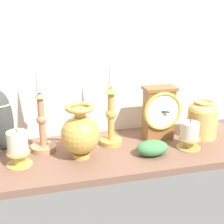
{
  "coord_description": "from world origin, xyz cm",
  "views": [
    {
      "loc": [
        -28.49,
        -98.99,
        49.27
      ],
      "look_at": [
        -2.26,
        0.0,
        14.0
      ],
      "focal_mm": 51.81,
      "sensor_mm": 36.0,
      "label": 1
    }
  ],
  "objects_px": {
    "mantel_clock": "(159,112)",
    "pillar_candle_near_clock": "(18,148)",
    "tall_ceramic_vase": "(2,121)",
    "brass_vase_bulbous": "(80,133)",
    "candlestick_tall_left": "(42,120)",
    "candlestick_tall_center": "(111,113)",
    "brass_vase_jar": "(203,118)",
    "pillar_candle_front": "(189,135)"
  },
  "relations": [
    {
      "from": "mantel_clock",
      "to": "candlestick_tall_left",
      "type": "xyz_separation_m",
      "value": [
        -0.42,
        0.01,
        0.01
      ]
    },
    {
      "from": "candlestick_tall_center",
      "to": "brass_vase_bulbous",
      "type": "distance_m",
      "value": 0.15
    },
    {
      "from": "brass_vase_bulbous",
      "to": "pillar_candle_near_clock",
      "type": "height_order",
      "value": "brass_vase_bulbous"
    },
    {
      "from": "candlestick_tall_center",
      "to": "pillar_candle_near_clock",
      "type": "height_order",
      "value": "candlestick_tall_center"
    },
    {
      "from": "brass_vase_bulbous",
      "to": "pillar_candle_near_clock",
      "type": "bearing_deg",
      "value": -178.83
    },
    {
      "from": "candlestick_tall_left",
      "to": "tall_ceramic_vase",
      "type": "distance_m",
      "value": 0.14
    },
    {
      "from": "mantel_clock",
      "to": "candlestick_tall_left",
      "type": "bearing_deg",
      "value": 178.72
    },
    {
      "from": "mantel_clock",
      "to": "tall_ceramic_vase",
      "type": "distance_m",
      "value": 0.56
    },
    {
      "from": "brass_vase_jar",
      "to": "pillar_candle_near_clock",
      "type": "height_order",
      "value": "brass_vase_jar"
    },
    {
      "from": "mantel_clock",
      "to": "pillar_candle_front",
      "type": "distance_m",
      "value": 0.14
    },
    {
      "from": "candlestick_tall_center",
      "to": "candlestick_tall_left",
      "type": "bearing_deg",
      "value": 177.56
    },
    {
      "from": "brass_vase_jar",
      "to": "pillar_candle_near_clock",
      "type": "distance_m",
      "value": 0.68
    },
    {
      "from": "tall_ceramic_vase",
      "to": "candlestick_tall_left",
      "type": "bearing_deg",
      "value": -16.71
    },
    {
      "from": "candlestick_tall_center",
      "to": "mantel_clock",
      "type": "bearing_deg",
      "value": 0.24
    },
    {
      "from": "mantel_clock",
      "to": "brass_vase_bulbous",
      "type": "relative_size",
      "value": 1.11
    },
    {
      "from": "candlestick_tall_center",
      "to": "tall_ceramic_vase",
      "type": "xyz_separation_m",
      "value": [
        -0.37,
        0.05,
        -0.01
      ]
    },
    {
      "from": "candlestick_tall_left",
      "to": "pillar_candle_near_clock",
      "type": "distance_m",
      "value": 0.13
    },
    {
      "from": "candlestick_tall_center",
      "to": "brass_vase_jar",
      "type": "bearing_deg",
      "value": -3.15
    },
    {
      "from": "brass_vase_bulbous",
      "to": "pillar_candle_front",
      "type": "distance_m",
      "value": 0.38
    },
    {
      "from": "candlestick_tall_center",
      "to": "brass_vase_jar",
      "type": "xyz_separation_m",
      "value": [
        0.35,
        -0.02,
        -0.05
      ]
    },
    {
      "from": "candlestick_tall_center",
      "to": "brass_vase_bulbous",
      "type": "xyz_separation_m",
      "value": [
        -0.12,
        -0.07,
        -0.03
      ]
    },
    {
      "from": "mantel_clock",
      "to": "candlestick_tall_center",
      "type": "xyz_separation_m",
      "value": [
        -0.18,
        -0.0,
        0.01
      ]
    },
    {
      "from": "mantel_clock",
      "to": "tall_ceramic_vase",
      "type": "bearing_deg",
      "value": 174.97
    },
    {
      "from": "candlestick_tall_left",
      "to": "brass_vase_jar",
      "type": "distance_m",
      "value": 0.59
    },
    {
      "from": "pillar_candle_front",
      "to": "tall_ceramic_vase",
      "type": "height_order",
      "value": "tall_ceramic_vase"
    },
    {
      "from": "candlestick_tall_left",
      "to": "candlestick_tall_center",
      "type": "relative_size",
      "value": 0.99
    },
    {
      "from": "candlestick_tall_center",
      "to": "pillar_candle_near_clock",
      "type": "distance_m",
      "value": 0.34
    },
    {
      "from": "tall_ceramic_vase",
      "to": "brass_vase_bulbous",
      "type": "bearing_deg",
      "value": -26.59
    },
    {
      "from": "mantel_clock",
      "to": "brass_vase_jar",
      "type": "bearing_deg",
      "value": -6.82
    },
    {
      "from": "brass_vase_jar",
      "to": "brass_vase_bulbous",
      "type": "bearing_deg",
      "value": -173.35
    },
    {
      "from": "brass_vase_bulbous",
      "to": "candlestick_tall_center",
      "type": "bearing_deg",
      "value": 31.39
    },
    {
      "from": "pillar_candle_near_clock",
      "to": "candlestick_tall_left",
      "type": "bearing_deg",
      "value": 47.75
    },
    {
      "from": "mantel_clock",
      "to": "brass_vase_jar",
      "type": "height_order",
      "value": "mantel_clock"
    },
    {
      "from": "mantel_clock",
      "to": "pillar_candle_near_clock",
      "type": "bearing_deg",
      "value": -171.04
    },
    {
      "from": "mantel_clock",
      "to": "brass_vase_jar",
      "type": "xyz_separation_m",
      "value": [
        0.17,
        -0.02,
        -0.03
      ]
    },
    {
      "from": "pillar_candle_near_clock",
      "to": "tall_ceramic_vase",
      "type": "xyz_separation_m",
      "value": [
        -0.05,
        0.13,
        0.05
      ]
    },
    {
      "from": "brass_vase_jar",
      "to": "tall_ceramic_vase",
      "type": "distance_m",
      "value": 0.73
    },
    {
      "from": "candlestick_tall_left",
      "to": "brass_vase_bulbous",
      "type": "bearing_deg",
      "value": -35.92
    },
    {
      "from": "candlestick_tall_center",
      "to": "pillar_candle_front",
      "type": "bearing_deg",
      "value": -21.75
    },
    {
      "from": "candlestick_tall_left",
      "to": "candlestick_tall_center",
      "type": "height_order",
      "value": "candlestick_tall_center"
    },
    {
      "from": "mantel_clock",
      "to": "pillar_candle_near_clock",
      "type": "xyz_separation_m",
      "value": [
        -0.51,
        -0.08,
        -0.04
      ]
    },
    {
      "from": "brass_vase_jar",
      "to": "pillar_candle_front",
      "type": "bearing_deg",
      "value": -139.12
    }
  ]
}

